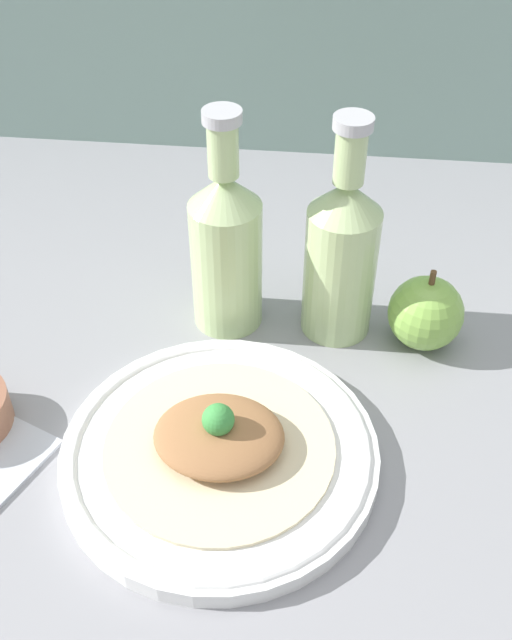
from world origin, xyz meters
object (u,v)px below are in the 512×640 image
Objects in this scene: plate at (222,452)px; apple at (428,313)px; plated_food at (222,439)px; cider_bottle_right at (344,253)px; cider_bottle_left at (228,246)px.

apple is (19.86, 18.93, 2.92)cm from plate.
plated_food is 27.45cm from apple.
cider_bottle_right reaches higher than plate.
cider_bottle_left reaches higher than plate.
plate is 3.06× the size of apple.
cider_bottle_left is (-2.02, 20.60, 8.97)cm from plate.
apple is at bearing 43.63° from plated_food.
cider_bottle_right is at bearing 0.00° from cider_bottle_left.
cider_bottle_right is at bearing 63.51° from plated_food.
plate is at bearing -136.37° from apple.
cider_bottle_right is (12.29, 0.00, 0.00)cm from cider_bottle_left.
cider_bottle_right is 11.46cm from apple.
plated_food is 21.85cm from cider_bottle_left.
apple is at bearing -4.37° from cider_bottle_left.
plated_food is at bearing 0.00° from plate.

